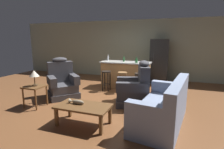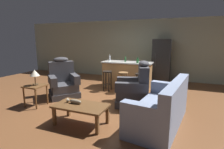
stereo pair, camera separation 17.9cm
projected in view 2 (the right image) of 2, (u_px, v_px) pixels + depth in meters
ground_plane at (113, 98)px, 5.26m from camera, size 12.00×12.00×0.00m
back_wall at (139, 50)px, 7.85m from camera, size 12.00×0.05×2.60m
coffee_table at (81, 108)px, 3.58m from camera, size 1.10×0.60×0.42m
fish_figurine at (74, 101)px, 3.65m from camera, size 0.34×0.10×0.10m
couch at (162, 109)px, 3.59m from camera, size 1.10×2.00×0.94m
recliner_near_lamp at (63, 83)px, 5.43m from camera, size 1.19×1.19×1.20m
recliner_near_island at (135, 89)px, 4.70m from camera, size 1.03×1.03×1.20m
end_table at (35, 89)px, 4.60m from camera, size 0.48×0.48×0.56m
table_lamp at (35, 74)px, 4.53m from camera, size 0.24×0.24×0.41m
kitchen_island at (127, 75)px, 6.39m from camera, size 1.80×0.70×0.95m
bar_stool_left at (107, 77)px, 6.01m from camera, size 0.32×0.32×0.68m
bar_stool_middle at (123, 78)px, 5.80m from camera, size 0.32×0.32×0.68m
bar_stool_right at (140, 80)px, 5.59m from camera, size 0.32×0.32×0.68m
refrigerator at (162, 61)px, 7.01m from camera, size 0.70×0.69×1.76m
bottle_tall_green at (110, 58)px, 6.73m from camera, size 0.07×0.07×0.24m
bottle_short_amber at (125, 59)px, 6.33m from camera, size 0.06×0.06×0.22m
bottle_wine_dark at (138, 61)px, 5.98m from camera, size 0.09×0.09×0.20m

